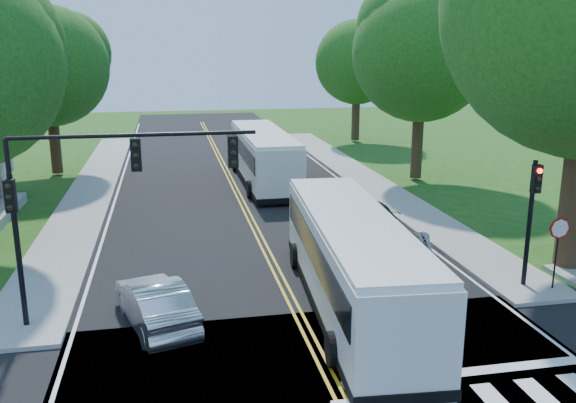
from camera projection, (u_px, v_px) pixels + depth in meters
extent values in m
cube|color=black|center=(248.00, 214.00, 30.75)|extent=(14.00, 96.00, 0.01)
cube|color=gold|center=(239.00, 195.00, 34.55)|extent=(0.36, 70.00, 0.01)
cube|color=silver|center=(115.00, 201.00, 33.27)|extent=(0.12, 70.00, 0.01)
cube|color=silver|center=(353.00, 190.00, 35.83)|extent=(0.12, 70.00, 0.01)
cube|color=silver|center=(464.00, 372.00, 15.82)|extent=(6.60, 0.40, 0.01)
cube|color=gray|center=(92.00, 189.00, 35.82)|extent=(2.60, 40.00, 0.15)
cube|color=gray|center=(362.00, 178.00, 38.95)|extent=(2.60, 40.00, 0.15)
cylinder|color=black|center=(55.00, 140.00, 39.50)|extent=(0.70, 0.70, 4.40)
sphere|color=#306F20|center=(48.00, 66.00, 38.34)|extent=(7.60, 7.60, 7.60)
cylinder|color=black|center=(417.00, 138.00, 37.96)|extent=(0.70, 0.70, 5.00)
sphere|color=#306F20|center=(422.00, 52.00, 36.67)|extent=(8.40, 8.40, 8.40)
cylinder|color=black|center=(356.00, 115.00, 53.43)|extent=(0.70, 0.70, 4.40)
sphere|color=#306F20|center=(357.00, 62.00, 52.31)|extent=(7.20, 7.20, 7.20)
cylinder|color=silver|center=(2.00, 167.00, 31.89)|extent=(0.50, 0.50, 4.20)
cylinder|color=black|center=(18.00, 252.00, 17.67)|extent=(0.16, 0.16, 4.60)
cube|color=black|center=(10.00, 196.00, 17.11)|extent=(0.30, 0.22, 0.95)
sphere|color=black|center=(8.00, 187.00, 16.90)|extent=(0.18, 0.18, 0.18)
cylinder|color=black|center=(135.00, 135.00, 17.51)|extent=(7.00, 0.12, 0.12)
cube|color=black|center=(136.00, 155.00, 17.51)|extent=(0.30, 0.22, 0.95)
cube|color=black|center=(233.00, 152.00, 18.03)|extent=(0.30, 0.22, 0.95)
cylinder|color=black|center=(529.00, 224.00, 20.78)|extent=(0.16, 0.16, 4.40)
cube|color=black|center=(537.00, 179.00, 20.25)|extent=(0.30, 0.22, 0.95)
sphere|color=#FF0A05|center=(540.00, 171.00, 20.04)|extent=(0.18, 0.18, 0.18)
cylinder|color=black|center=(556.00, 257.00, 20.73)|extent=(0.06, 0.06, 2.20)
cylinder|color=#A50A07|center=(560.00, 228.00, 20.44)|extent=(0.76, 0.04, 0.76)
cube|color=silver|center=(352.00, 263.00, 19.37)|extent=(3.39, 11.88, 2.73)
cube|color=black|center=(352.00, 248.00, 19.25)|extent=(3.39, 11.07, 0.94)
cube|color=black|center=(320.00, 205.00, 24.97)|extent=(2.43, 0.28, 1.59)
cube|color=orange|center=(320.00, 184.00, 24.75)|extent=(1.69, 0.22, 0.32)
cube|color=black|center=(351.00, 298.00, 19.67)|extent=(3.44, 11.98, 0.30)
cube|color=silver|center=(353.00, 220.00, 19.02)|extent=(3.31, 11.52, 0.22)
cylinder|color=black|center=(362.00, 253.00, 23.52)|extent=(0.39, 0.97, 0.95)
cylinder|color=black|center=(295.00, 255.00, 23.21)|extent=(0.39, 0.97, 0.95)
cylinder|color=black|center=(428.00, 343.00, 16.35)|extent=(0.39, 0.97, 0.95)
cylinder|color=black|center=(333.00, 349.00, 16.05)|extent=(0.39, 0.97, 0.95)
cube|color=silver|center=(263.00, 157.00, 37.40)|extent=(2.66, 12.22, 2.85)
cube|color=black|center=(263.00, 149.00, 37.27)|extent=(2.73, 11.36, 0.98)
cube|color=black|center=(250.00, 137.00, 43.16)|extent=(2.53, 0.10, 1.66)
cube|color=orange|center=(250.00, 124.00, 42.93)|extent=(1.76, 0.10, 0.33)
cube|color=black|center=(264.00, 177.00, 37.71)|extent=(2.71, 12.32, 0.31)
cube|color=silver|center=(263.00, 133.00, 37.03)|extent=(2.61, 11.85, 0.23)
cylinder|color=black|center=(274.00, 162.00, 41.76)|extent=(0.33, 0.99, 0.99)
cylinder|color=black|center=(235.00, 164.00, 41.26)|extent=(0.33, 0.99, 0.99)
cylinder|color=black|center=(297.00, 187.00, 34.38)|extent=(0.33, 0.99, 0.99)
cylinder|color=black|center=(250.00, 189.00, 33.88)|extent=(0.33, 0.99, 0.99)
imported|color=silver|center=(155.00, 303.00, 18.29)|extent=(2.71, 4.70, 1.46)
imported|color=#A9ACB0|center=(406.00, 247.00, 23.81)|extent=(3.32, 4.83, 1.23)
imported|color=black|center=(371.00, 213.00, 28.87)|extent=(1.67, 3.88, 1.11)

